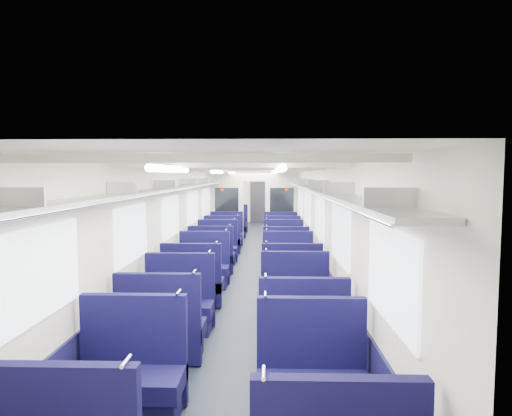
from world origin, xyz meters
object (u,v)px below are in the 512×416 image
(seat_6, at_px, (179,307))
(seat_19, at_px, (281,237))
(seat_2, at_px, (130,378))
(seat_11, at_px, (288,269))
(seat_20, at_px, (232,228))
(seat_12, at_px, (211,258))
(seat_16, at_px, (223,241))
(seat_14, at_px, (217,250))
(seat_22, at_px, (234,224))
(seat_17, at_px, (282,242))
(seat_5, at_px, (303,339))
(seat_15, at_px, (284,249))
(end_door, at_px, (258,201))
(seat_9, at_px, (291,286))
(bulkhead, at_px, (254,205))
(seat_18, at_px, (226,236))
(seat_3, at_px, (312,383))
(seat_10, at_px, (204,269))
(seat_8, at_px, (193,286))
(seat_23, at_px, (278,224))
(seat_4, at_px, (161,332))
(seat_21, at_px, (279,228))
(seat_13, at_px, (286,259))
(seat_7, at_px, (295,304))

(seat_6, height_order, seat_19, same)
(seat_2, relative_size, seat_19, 1.00)
(seat_11, bearing_deg, seat_20, 104.19)
(seat_12, height_order, seat_16, same)
(seat_12, height_order, seat_14, same)
(seat_14, height_order, seat_22, same)
(seat_17, bearing_deg, seat_5, -90.00)
(seat_12, distance_m, seat_15, 2.03)
(end_door, distance_m, seat_9, 12.71)
(seat_6, relative_size, seat_12, 1.00)
(seat_16, bearing_deg, seat_12, -90.00)
(seat_12, xyz_separation_m, seat_16, (0.00, 2.41, 0.00))
(seat_2, bearing_deg, seat_5, 30.31)
(bulkhead, relative_size, seat_18, 2.51)
(seat_3, xyz_separation_m, seat_16, (-1.66, 8.12, 0.00))
(end_door, xyz_separation_m, seat_14, (-0.83, -9.22, -0.66))
(seat_9, height_order, seat_10, same)
(seat_15, height_order, seat_19, same)
(seat_5, xyz_separation_m, seat_8, (-1.66, 2.29, 0.00))
(seat_22, height_order, seat_23, same)
(seat_14, xyz_separation_m, seat_18, (0.00, 2.36, 0.00))
(seat_4, xyz_separation_m, seat_9, (1.66, 2.17, 0.00))
(bulkhead, bearing_deg, seat_17, -65.10)
(seat_12, bearing_deg, seat_20, 90.00)
(end_door, xyz_separation_m, seat_12, (-0.83, -10.32, -0.66))
(seat_14, relative_size, seat_21, 1.00)
(seat_10, bearing_deg, seat_9, -36.14)
(seat_5, bearing_deg, seat_20, 99.28)
(end_door, relative_size, seat_16, 1.79)
(seat_12, relative_size, seat_21, 1.00)
(seat_15, xyz_separation_m, seat_22, (-1.66, 5.40, 0.00))
(seat_21, bearing_deg, seat_14, -110.90)
(seat_6, distance_m, seat_15, 4.98)
(bulkhead, bearing_deg, seat_10, -98.90)
(seat_4, height_order, seat_13, same)
(seat_23, bearing_deg, seat_4, -98.41)
(seat_15, bearing_deg, seat_5, -90.00)
(seat_5, xyz_separation_m, seat_6, (-1.66, 1.15, 0.00))
(seat_13, bearing_deg, bulkhead, 101.07)
(seat_22, bearing_deg, seat_23, 4.58)
(seat_3, distance_m, seat_16, 8.29)
(seat_5, bearing_deg, seat_11, 90.00)
(seat_4, xyz_separation_m, seat_12, (0.00, 4.53, 0.00))
(seat_10, height_order, seat_17, same)
(seat_2, distance_m, seat_5, 1.92)
(end_door, xyz_separation_m, seat_9, (0.83, -12.67, -0.66))
(bulkhead, bearing_deg, seat_23, 71.89)
(seat_15, bearing_deg, seat_18, 125.92)
(end_door, relative_size, seat_11, 1.79)
(seat_7, xyz_separation_m, seat_14, (-1.66, 4.45, 0.00))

